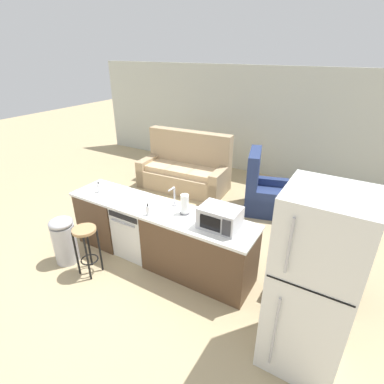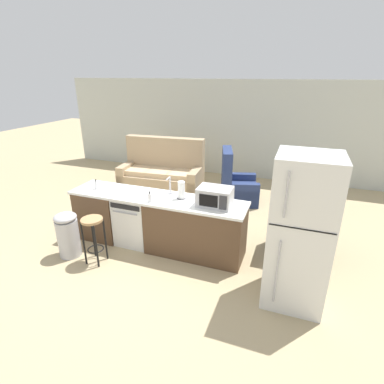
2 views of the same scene
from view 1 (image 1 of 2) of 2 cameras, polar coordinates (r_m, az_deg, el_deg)
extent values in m
plane|color=tan|center=(4.85, -7.54, -11.94)|extent=(24.00, 24.00, 0.00)
cube|color=beige|center=(7.65, 13.85, 12.62)|extent=(10.00, 0.06, 2.60)
cube|color=brown|center=(5.16, -16.00, -4.55)|extent=(0.75, 0.62, 0.86)
cube|color=brown|center=(4.21, 1.20, -10.94)|extent=(1.55, 0.62, 0.86)
cube|color=white|center=(4.28, -6.62, -3.26)|extent=(2.94, 0.66, 0.04)
cube|color=black|center=(4.75, -6.10, -12.16)|extent=(2.86, 0.56, 0.08)
cube|color=white|center=(4.74, -10.24, -6.89)|extent=(0.58, 0.58, 0.84)
cube|color=black|center=(4.38, -13.10, -4.66)|extent=(0.52, 0.01, 0.08)
cylinder|color=#B2B2B7|center=(4.42, -13.09, -5.85)|extent=(0.44, 0.02, 0.02)
cube|color=black|center=(4.31, 23.51, -12.57)|extent=(0.76, 0.64, 0.85)
cube|color=black|center=(4.02, 22.85, -14.71)|extent=(0.53, 0.01, 0.43)
cylinder|color=silver|center=(3.87, 23.37, -12.30)|extent=(0.61, 0.03, 0.03)
cube|color=#A8AAB2|center=(4.06, 24.62, -7.54)|extent=(0.76, 0.64, 0.05)
torus|color=black|center=(3.95, 21.97, -7.64)|extent=(0.16, 0.16, 0.01)
torus|color=black|center=(3.94, 26.85, -8.78)|extent=(0.16, 0.16, 0.01)
torus|color=black|center=(4.17, 22.63, -5.91)|extent=(0.16, 0.16, 0.01)
torus|color=black|center=(4.16, 27.23, -6.98)|extent=(0.16, 0.16, 0.01)
cube|color=silver|center=(3.11, 21.90, -16.15)|extent=(0.72, 0.70, 1.92)
cylinder|color=#B2B2B7|center=(2.47, 18.04, -9.82)|extent=(0.02, 0.02, 0.51)
cylinder|color=#B2B2B7|center=(3.12, 15.43, -24.41)|extent=(0.02, 0.02, 0.84)
cube|color=black|center=(2.69, 21.27, -17.05)|extent=(0.68, 0.01, 0.01)
cube|color=#B7B7BC|center=(3.76, 5.35, -4.86)|extent=(0.50, 0.36, 0.28)
cube|color=black|center=(3.63, 3.43, -5.96)|extent=(0.27, 0.01, 0.18)
cube|color=#2D2D33|center=(3.55, 6.53, -6.86)|extent=(0.11, 0.01, 0.21)
cylinder|color=silver|center=(4.31, -3.32, -2.42)|extent=(0.07, 0.07, 0.03)
cylinder|color=silver|center=(4.24, -3.37, -0.69)|extent=(0.02, 0.02, 0.26)
cylinder|color=silver|center=(4.13, -3.96, 0.55)|extent=(0.02, 0.14, 0.02)
cylinder|color=#4C4C51|center=(4.11, -1.38, -4.01)|extent=(0.14, 0.14, 0.01)
cylinder|color=white|center=(4.04, -1.40, -2.27)|extent=(0.11, 0.11, 0.27)
cylinder|color=silver|center=(4.08, -8.38, -3.53)|extent=(0.06, 0.06, 0.14)
cylinder|color=black|center=(4.03, -8.46, -2.44)|extent=(0.02, 0.02, 0.04)
cylinder|color=silver|center=(4.90, -17.30, 0.73)|extent=(0.06, 0.06, 0.14)
cylinder|color=black|center=(4.86, -17.44, 1.67)|extent=(0.02, 0.02, 0.04)
sphere|color=#B2B2B7|center=(4.13, 22.89, -4.85)|extent=(0.17, 0.17, 0.17)
sphere|color=black|center=(4.08, 23.12, -3.69)|extent=(0.03, 0.03, 0.03)
cone|color=#B2B2B7|center=(4.11, 24.03, -4.90)|extent=(0.08, 0.04, 0.06)
cylinder|color=tan|center=(4.34, -19.87, -6.82)|extent=(0.32, 0.32, 0.04)
cylinder|color=black|center=(4.56, -21.17, -10.93)|extent=(0.03, 0.03, 0.70)
cylinder|color=black|center=(4.41, -19.29, -11.97)|extent=(0.03, 0.03, 0.70)
cylinder|color=black|center=(4.67, -19.06, -9.63)|extent=(0.03, 0.03, 0.70)
cylinder|color=black|center=(4.52, -17.15, -10.59)|extent=(0.03, 0.03, 0.70)
torus|color=black|center=(4.62, -18.93, -12.07)|extent=(0.25, 0.25, 0.02)
cylinder|color=#B7B7BC|center=(4.92, -23.01, -9.00)|extent=(0.34, 0.34, 0.62)
ellipsoid|color=#B7B7BC|center=(4.73, -23.76, -5.40)|extent=(0.35, 0.35, 0.14)
cube|color=tan|center=(6.88, -1.66, 2.34)|extent=(2.06, 1.05, 0.42)
cube|color=tan|center=(7.00, -0.42, 6.50)|extent=(2.01, 0.39, 1.27)
cube|color=tan|center=(7.28, -7.95, 4.30)|extent=(0.27, 0.91, 0.62)
cube|color=tan|center=(6.50, 5.35, 1.73)|extent=(0.27, 0.91, 0.62)
cube|color=beige|center=(7.00, -5.87, 5.01)|extent=(0.61, 0.67, 0.12)
cube|color=beige|center=(6.74, -1.89, 4.30)|extent=(0.61, 0.67, 0.12)
cube|color=beige|center=(6.51, 2.39, 3.50)|extent=(0.61, 0.67, 0.12)
cube|color=navy|center=(6.14, 13.95, -1.60)|extent=(1.00, 1.04, 0.40)
cube|color=navy|center=(5.98, 11.50, 2.13)|extent=(0.43, 0.87, 1.20)
cube|color=navy|center=(5.80, 13.91, -2.46)|extent=(0.81, 0.38, 0.55)
cube|color=navy|center=(6.42, 14.14, 0.37)|extent=(0.81, 0.38, 0.55)
camera|label=2|loc=(1.05, -127.66, -28.67)|focal=28.00mm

